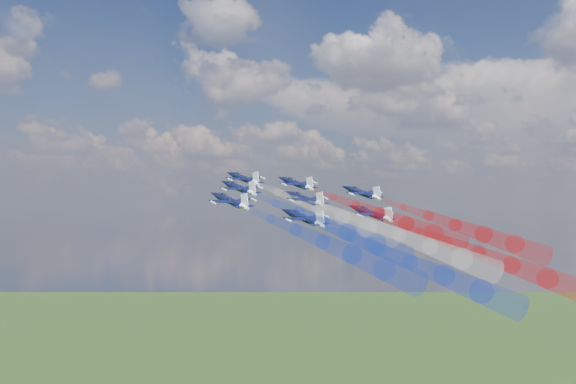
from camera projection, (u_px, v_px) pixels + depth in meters
The scene contains 16 objects.
jet_lead at pixel (244, 179), 149.22m from camera, with size 9.82×12.27×3.27m, color black, non-canonical shape.
trail_lead at pixel (320, 208), 131.36m from camera, with size 4.09×39.10×4.09m, color white, non-canonical shape.
jet_inner_left at pixel (239, 188), 137.08m from camera, with size 9.82×12.27×3.27m, color black, non-canonical shape.
trail_inner_left at pixel (322, 222), 119.22m from camera, with size 4.09×39.10×4.09m, color blue, non-canonical shape.
jet_inner_right at pixel (297, 184), 148.87m from camera, with size 9.82×12.27×3.27m, color black, non-canonical shape.
trail_inner_right at pixel (380, 214), 131.01m from camera, with size 4.09×39.10×4.09m, color red, non-canonical shape.
jet_outer_left at pixel (230, 201), 123.58m from camera, with size 9.82×12.27×3.27m, color black, non-canonical shape.
trail_outer_left at pixel (322, 241), 105.72m from camera, with size 4.09×39.10×4.09m, color blue, non-canonical shape.
jet_center_third at pixel (305, 199), 134.54m from camera, with size 9.82×12.27×3.27m, color black, non-canonical shape.
trail_center_third at pixel (400, 235), 116.68m from camera, with size 4.09×39.10×4.09m, color white, non-canonical shape.
jet_outer_right at pixel (362, 193), 147.94m from camera, with size 9.82×12.27×3.27m, color black, non-canonical shape.
trail_outer_right at pixel (455, 225), 130.07m from camera, with size 4.09×39.10×4.09m, color red, non-canonical shape.
jet_rear_left at pixel (304, 218), 122.02m from camera, with size 9.82×12.27×3.27m, color black, non-canonical shape.
trail_rear_left at pixel (410, 262), 104.16m from camera, with size 4.09×39.10×4.09m, color blue, non-canonical shape.
jet_rear_right at pixel (372, 214), 132.89m from camera, with size 9.82×12.27×3.27m, color black, non-canonical shape.
trail_rear_right at pixel (478, 253), 115.03m from camera, with size 4.09×39.10×4.09m, color red, non-canonical shape.
Camera 1 is at (88.56, -119.10, 129.60)m, focal length 41.23 mm.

